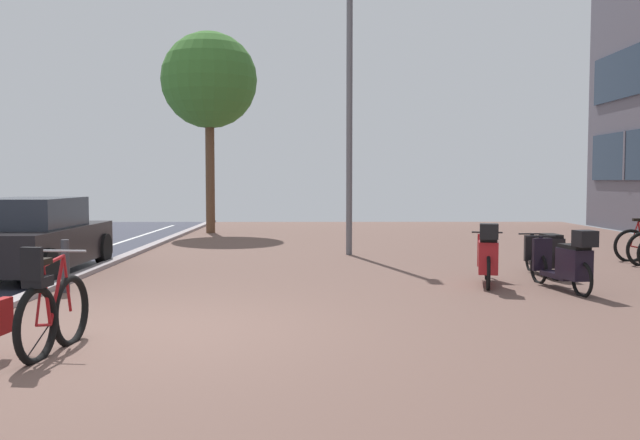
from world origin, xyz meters
name	(u,v)px	position (x,y,z in m)	size (l,w,h in m)	color
ground	(285,334)	(1.43, 0.00, -0.02)	(21.00, 40.00, 0.13)	#2A2C3C
bicycle_foreground	(48,313)	(-0.88, -0.92, 0.40)	(0.74, 1.46, 1.13)	black
scooter_near	(546,254)	(5.91, 4.30, 0.41)	(0.52, 1.65, 0.80)	black
scooter_mid	(567,262)	(5.67, 2.70, 0.45)	(0.63, 1.83, 1.01)	black
scooter_far	(488,257)	(4.59, 3.27, 0.48)	(0.69, 1.69, 1.07)	black
parked_car_near	(34,238)	(-3.39, 4.77, 0.65)	(1.80, 3.96, 1.40)	black
lamp_post	(349,105)	(2.57, 7.86, 3.42)	(0.20, 0.52, 6.20)	slate
street_tree	(209,81)	(-1.61, 14.29, 4.90)	(3.08, 3.08, 6.48)	brown
bollard_far	(65,266)	(-2.05, 2.70, 0.41)	(0.12, 0.12, 0.81)	#38383D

